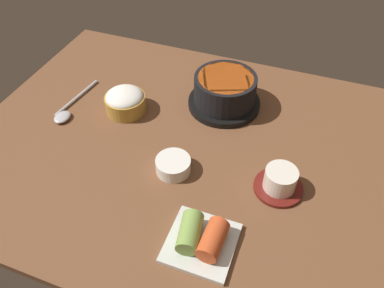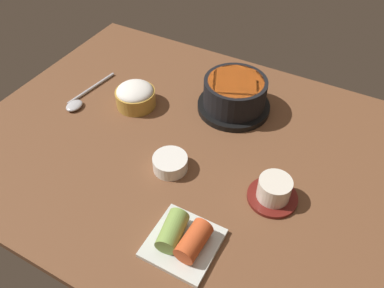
{
  "view_description": "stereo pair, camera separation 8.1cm",
  "coord_description": "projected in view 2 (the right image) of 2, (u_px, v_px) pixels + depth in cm",
  "views": [
    {
      "loc": [
        21.71,
        -55.34,
        62.7
      ],
      "look_at": [
        2.0,
        -2.0,
        5.0
      ],
      "focal_mm": 35.02,
      "sensor_mm": 36.0,
      "label": 1
    },
    {
      "loc": [
        29.08,
        -52.0,
        62.7
      ],
      "look_at": [
        2.0,
        -2.0,
        5.0
      ],
      "focal_mm": 35.02,
      "sensor_mm": 36.0,
      "label": 2
    }
  ],
  "objects": [
    {
      "name": "stone_pot",
      "position": [
        235.0,
        95.0,
        0.91
      ],
      "size": [
        18.02,
        18.02,
        8.53
      ],
      "color": "black",
      "rests_on": "dining_table"
    },
    {
      "name": "tea_cup_with_saucer",
      "position": [
        274.0,
        191.0,
        0.73
      ],
      "size": [
        10.04,
        10.04,
        5.32
      ],
      "color": "maroon",
      "rests_on": "dining_table"
    },
    {
      "name": "spoon",
      "position": [
        80.0,
        100.0,
        0.96
      ],
      "size": [
        4.4,
        18.46,
        1.35
      ],
      "color": "#B7B7BC",
      "rests_on": "dining_table"
    },
    {
      "name": "dining_table",
      "position": [
        188.0,
        148.0,
        0.86
      ],
      "size": [
        100.0,
        76.0,
        2.0
      ],
      "primitive_type": "cube",
      "color": "brown",
      "rests_on": "ground"
    },
    {
      "name": "kimchi_plate",
      "position": [
        183.0,
        239.0,
        0.66
      ],
      "size": [
        12.13,
        12.13,
        4.91
      ],
      "color": "silver",
      "rests_on": "dining_table"
    },
    {
      "name": "banchan_cup_center",
      "position": [
        171.0,
        163.0,
        0.79
      ],
      "size": [
        7.44,
        7.44,
        3.18
      ],
      "color": "white",
      "rests_on": "dining_table"
    },
    {
      "name": "rice_bowl",
      "position": [
        135.0,
        95.0,
        0.93
      ],
      "size": [
        9.92,
        9.92,
        6.0
      ],
      "color": "#B78C38",
      "rests_on": "dining_table"
    }
  ]
}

